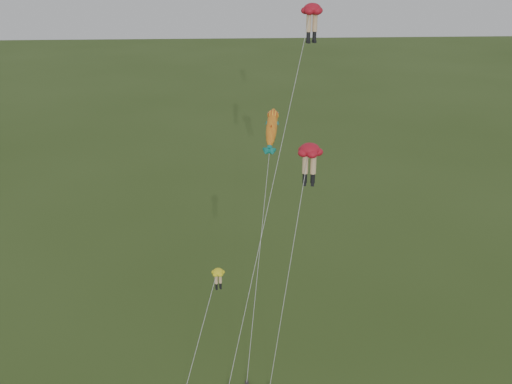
{
  "coord_description": "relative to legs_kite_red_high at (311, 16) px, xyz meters",
  "views": [
    {
      "loc": [
        0.03,
        -30.35,
        27.24
      ],
      "look_at": [
        1.92,
        6.0,
        11.26
      ],
      "focal_mm": 40.0,
      "sensor_mm": 36.0,
      "label": 1
    }
  ],
  "objects": [
    {
      "name": "ground",
      "position": [
        -6.31,
        -12.58,
        -22.32
      ],
      "size": [
        300.0,
        300.0,
        0.0
      ],
      "primitive_type": "plane",
      "color": "#334819",
      "rests_on": "ground"
    },
    {
      "name": "legs_kite_red_high",
      "position": [
        0.0,
        0.0,
        0.0
      ],
      "size": [
        7.85,
        14.89,
        23.22
      ],
      "rotation": [
        0.0,
        0.0,
        0.36
      ],
      "color": "red",
      "rests_on": "ground"
    },
    {
      "name": "fish_kite",
      "position": [
        -3.06,
        -3.08,
        -7.59
      ],
      "size": [
        3.16,
        11.95,
        16.24
      ],
      "rotation": [
        0.69,
        0.0,
        -0.18
      ],
      "color": "yellow",
      "rests_on": "ground"
    },
    {
      "name": "legs_kite_yellow",
      "position": [
        -7.24,
        -10.64,
        -15.59
      ],
      "size": [
        3.25,
        5.92,
        7.43
      ],
      "rotation": [
        0.0,
        0.0,
        0.26
      ],
      "color": "yellow",
      "rests_on": "ground"
    },
    {
      "name": "legs_kite_red_mid",
      "position": [
        -1.22,
        -9.72,
        -7.26
      ],
      "size": [
        3.77,
        5.38,
        15.84
      ],
      "rotation": [
        0.0,
        0.0,
        -0.16
      ],
      "color": "red",
      "rests_on": "ground"
    }
  ]
}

